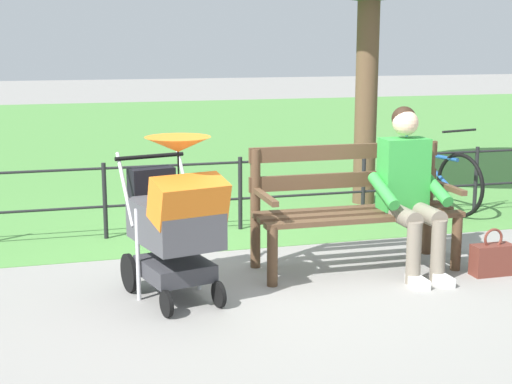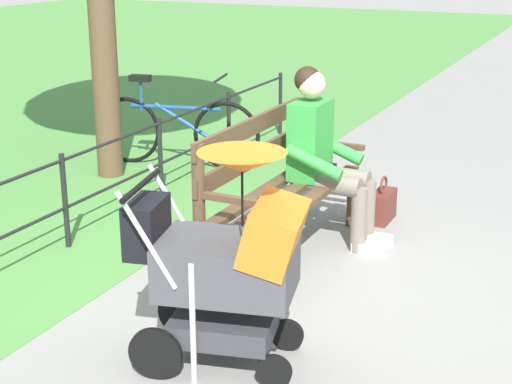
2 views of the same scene
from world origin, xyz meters
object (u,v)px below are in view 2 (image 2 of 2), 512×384
(stroller, at_px, (228,258))
(park_bench, at_px, (274,181))
(bicycle, at_px, (176,129))
(handbag, at_px, (383,205))
(person_on_bench, at_px, (324,151))

(stroller, bearing_deg, park_bench, -164.36)
(bicycle, bearing_deg, handbag, 73.97)
(person_on_bench, bearing_deg, bicycle, -121.74)
(park_bench, relative_size, stroller, 1.40)
(park_bench, relative_size, bicycle, 0.99)
(stroller, bearing_deg, person_on_bench, -174.10)
(handbag, relative_size, bicycle, 0.23)
(person_on_bench, xyz_separation_m, handbag, (-0.58, 0.29, -0.55))
(stroller, distance_m, handbag, 2.48)
(park_bench, height_order, person_on_bench, person_on_bench)
(park_bench, height_order, stroller, stroller)
(handbag, bearing_deg, park_bench, -28.34)
(person_on_bench, height_order, bicycle, person_on_bench)
(person_on_bench, bearing_deg, stroller, 5.90)
(handbag, bearing_deg, person_on_bench, -26.58)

